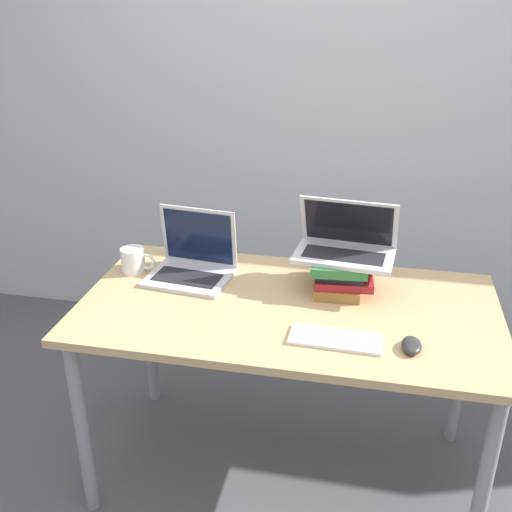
% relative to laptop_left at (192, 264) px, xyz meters
% --- Properties ---
extents(wall_back, '(8.00, 0.05, 2.70)m').
position_rel_laptop_left_xyz_m(wall_back, '(0.40, 1.01, 0.52)').
color(wall_back, silver).
rests_on(wall_back, ground_plane).
extents(desk, '(1.49, 0.79, 0.78)m').
position_rel_laptop_left_xyz_m(desk, '(0.40, -0.15, -0.13)').
color(desk, tan).
rests_on(desk, ground_plane).
extents(laptop_left, '(0.34, 0.28, 0.26)m').
position_rel_laptop_left_xyz_m(laptop_left, '(0.00, 0.00, 0.00)').
color(laptop_left, silver).
rests_on(laptop_left, desk).
extents(book_stack, '(0.25, 0.27, 0.13)m').
position_rel_laptop_left_xyz_m(book_stack, '(0.57, 0.02, 0.01)').
color(book_stack, olive).
rests_on(book_stack, desk).
extents(laptop_on_books, '(0.38, 0.25, 0.22)m').
position_rel_laptop_left_xyz_m(laptop_on_books, '(0.58, 0.03, 0.12)').
color(laptop_on_books, silver).
rests_on(laptop_on_books, book_stack).
extents(wireless_keyboard, '(0.30, 0.13, 0.01)m').
position_rel_laptop_left_xyz_m(wireless_keyboard, '(0.59, -0.36, -0.04)').
color(wireless_keyboard, white).
rests_on(wireless_keyboard, desk).
extents(mouse, '(0.06, 0.10, 0.03)m').
position_rel_laptop_left_xyz_m(mouse, '(0.83, -0.36, -0.04)').
color(mouse, '#2D2D2D').
rests_on(mouse, desk).
extents(mug, '(0.14, 0.09, 0.10)m').
position_rel_laptop_left_xyz_m(mug, '(-0.23, -0.02, -0.00)').
color(mug, white).
rests_on(mug, desk).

